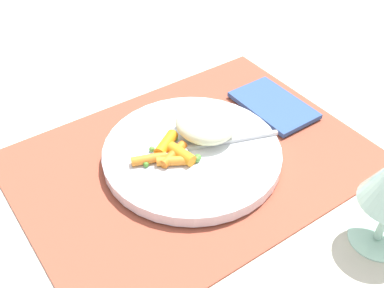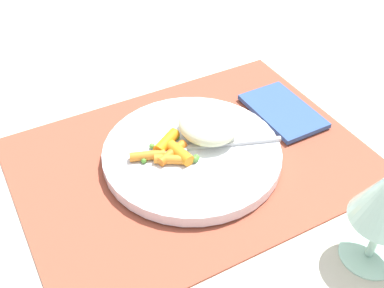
{
  "view_description": "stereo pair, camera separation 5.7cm",
  "coord_description": "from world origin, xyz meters",
  "px_view_note": "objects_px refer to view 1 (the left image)",
  "views": [
    {
      "loc": [
        0.29,
        0.42,
        0.48
      ],
      "look_at": [
        0.0,
        0.0,
        0.03
      ],
      "focal_mm": 44.51,
      "sensor_mm": 36.0,
      "label": 1
    },
    {
      "loc": [
        0.25,
        0.45,
        0.48
      ],
      "look_at": [
        0.0,
        0.0,
        0.03
      ],
      "focal_mm": 44.51,
      "sensor_mm": 36.0,
      "label": 2
    }
  ],
  "objects_px": {
    "fork": "(205,145)",
    "plate": "(192,154)",
    "rice_mound": "(206,123)",
    "carrot_portion": "(169,153)",
    "napkin": "(273,105)"
  },
  "relations": [
    {
      "from": "carrot_portion",
      "to": "napkin",
      "type": "bearing_deg",
      "value": -174.64
    },
    {
      "from": "rice_mound",
      "to": "plate",
      "type": "bearing_deg",
      "value": 25.66
    },
    {
      "from": "carrot_portion",
      "to": "rice_mound",
      "type": "bearing_deg",
      "value": -169.71
    },
    {
      "from": "plate",
      "to": "carrot_portion",
      "type": "height_order",
      "value": "carrot_portion"
    },
    {
      "from": "fork",
      "to": "plate",
      "type": "bearing_deg",
      "value": -19.83
    },
    {
      "from": "plate",
      "to": "carrot_portion",
      "type": "bearing_deg",
      "value": -7.28
    },
    {
      "from": "rice_mound",
      "to": "napkin",
      "type": "bearing_deg",
      "value": -177.14
    },
    {
      "from": "plate",
      "to": "carrot_portion",
      "type": "xyz_separation_m",
      "value": [
        0.04,
        -0.0,
        0.02
      ]
    },
    {
      "from": "plate",
      "to": "napkin",
      "type": "distance_m",
      "value": 0.18
    },
    {
      "from": "plate",
      "to": "carrot_portion",
      "type": "distance_m",
      "value": 0.04
    },
    {
      "from": "plate",
      "to": "napkin",
      "type": "height_order",
      "value": "plate"
    },
    {
      "from": "plate",
      "to": "fork",
      "type": "bearing_deg",
      "value": 160.17
    },
    {
      "from": "rice_mound",
      "to": "fork",
      "type": "height_order",
      "value": "rice_mound"
    },
    {
      "from": "plate",
      "to": "fork",
      "type": "height_order",
      "value": "fork"
    },
    {
      "from": "napkin",
      "to": "fork",
      "type": "bearing_deg",
      "value": 10.87
    }
  ]
}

